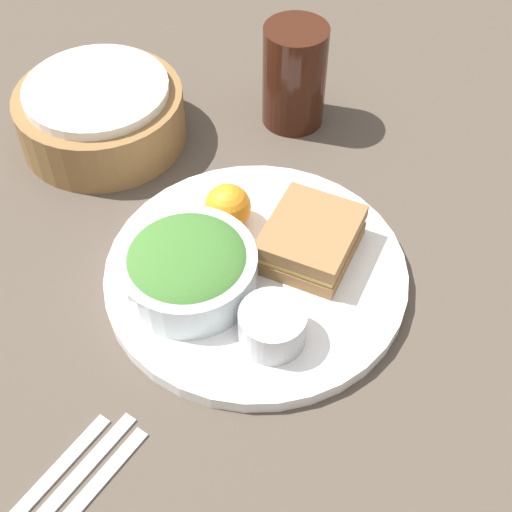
# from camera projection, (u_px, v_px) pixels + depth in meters

# --- Properties ---
(ground_plane) EXTENTS (4.00, 4.00, 0.00)m
(ground_plane) POSITION_uv_depth(u_px,v_px,m) (256.00, 278.00, 0.74)
(ground_plane) COLOR #4C4238
(plate) EXTENTS (0.31, 0.31, 0.02)m
(plate) POSITION_uv_depth(u_px,v_px,m) (256.00, 273.00, 0.74)
(plate) COLOR white
(plate) RESTS_ON ground_plane
(sandwich) EXTENTS (0.13, 0.12, 0.04)m
(sandwich) POSITION_uv_depth(u_px,v_px,m) (311.00, 239.00, 0.73)
(sandwich) COLOR olive
(sandwich) RESTS_ON plate
(salad_bowl) EXTENTS (0.14, 0.14, 0.05)m
(salad_bowl) POSITION_uv_depth(u_px,v_px,m) (188.00, 267.00, 0.70)
(salad_bowl) COLOR silver
(salad_bowl) RESTS_ON plate
(dressing_cup) EXTENTS (0.06, 0.06, 0.04)m
(dressing_cup) POSITION_uv_depth(u_px,v_px,m) (272.00, 326.00, 0.66)
(dressing_cup) COLOR #B7B7BC
(dressing_cup) RESTS_ON plate
(orange_wedge) EXTENTS (0.05, 0.05, 0.05)m
(orange_wedge) POSITION_uv_depth(u_px,v_px,m) (228.00, 207.00, 0.75)
(orange_wedge) COLOR orange
(orange_wedge) RESTS_ON plate
(drink_glass) EXTENTS (0.08, 0.08, 0.13)m
(drink_glass) POSITION_uv_depth(u_px,v_px,m) (294.00, 76.00, 0.86)
(drink_glass) COLOR #38190F
(drink_glass) RESTS_ON ground_plane
(bread_basket) EXTENTS (0.20, 0.20, 0.08)m
(bread_basket) POSITION_uv_depth(u_px,v_px,m) (101.00, 113.00, 0.86)
(bread_basket) COLOR olive
(bread_basket) RESTS_ON ground_plane
(knife) EXTENTS (0.20, 0.06, 0.01)m
(knife) POSITION_uv_depth(u_px,v_px,m) (49.00, 508.00, 0.58)
(knife) COLOR silver
(knife) RESTS_ON ground_plane
(spoon) EXTENTS (0.17, 0.05, 0.01)m
(spoon) POSITION_uv_depth(u_px,v_px,m) (33.00, 496.00, 0.59)
(spoon) COLOR silver
(spoon) RESTS_ON ground_plane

